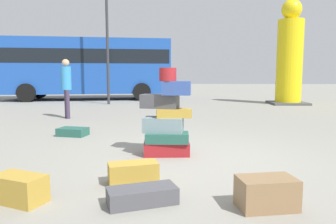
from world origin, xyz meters
TOP-DOWN VIEW (x-y plane):
  - ground_plane at (0.00, 0.00)m, footprint 80.00×80.00m
  - suitcase_tower at (-0.36, 0.19)m, footprint 0.87×0.61m
  - suitcase_teal_foreground_far at (-2.47, 1.76)m, footprint 0.67×0.51m
  - suitcase_tan_behind_tower at (-1.82, -1.87)m, footprint 0.63×0.48m
  - suitcase_brown_white_trunk at (0.73, -1.94)m, footprint 0.62×0.44m
  - suitcase_tan_right_side at (-0.71, -1.23)m, footprint 0.66×0.46m
  - suitcase_charcoal_left_side at (-0.53, -1.87)m, footprint 0.78×0.54m
  - person_bearded_onlooker at (-3.55, 4.53)m, footprint 0.30×0.31m
  - yellow_dummy_statue at (4.76, 9.46)m, footprint 1.56×1.56m
  - parked_bus at (-5.01, 11.88)m, footprint 8.91×4.02m
  - lamp_post at (-3.31, 9.20)m, footprint 0.36×0.36m

SIDE VIEW (x-z plane):
  - ground_plane at x=0.00m, z-range 0.00..0.00m
  - suitcase_teal_foreground_far at x=-2.47m, z-range 0.00..0.17m
  - suitcase_charcoal_left_side at x=-0.53m, z-range 0.00..0.17m
  - suitcase_tan_right_side at x=-0.71m, z-range 0.00..0.25m
  - suitcase_tan_behind_tower at x=-1.82m, z-range 0.00..0.29m
  - suitcase_brown_white_trunk at x=0.73m, z-range 0.00..0.31m
  - suitcase_tower at x=-0.36m, z-range -0.15..1.29m
  - person_bearded_onlooker at x=-3.55m, z-range 0.18..1.96m
  - parked_bus at x=-5.01m, z-range 0.26..3.41m
  - yellow_dummy_statue at x=4.76m, z-range -0.24..4.34m
  - lamp_post at x=-3.31m, z-range 0.96..7.47m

